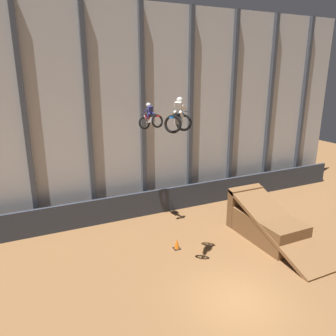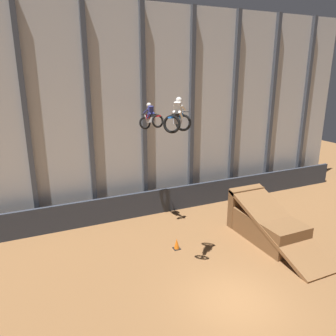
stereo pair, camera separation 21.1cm
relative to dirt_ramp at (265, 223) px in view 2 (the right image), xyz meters
The scene contains 7 objects.
ground_plane 6.11m from the dirt_ramp, 140.54° to the right, with size 60.00×60.00×0.00m, color brown.
arena_back_wall 9.83m from the dirt_ramp, 125.35° to the left, with size 32.00×0.40×12.85m.
lower_barrier 7.21m from the dirt_ramp, 130.43° to the left, with size 31.36×0.20×1.60m.
dirt_ramp is the anchor object (origin of this frame).
rider_bike_left_air 8.59m from the dirt_ramp, behind, with size 1.64×1.62×1.51m.
rider_bike_right_air 8.65m from the dirt_ramp, 140.94° to the left, with size 0.99×1.78×1.58m.
traffic_cone_near_ramp 5.15m from the dirt_ramp, behind, with size 0.36×0.36×0.58m.
Camera 2 is at (-7.09, -8.98, 8.91)m, focal length 35.00 mm.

